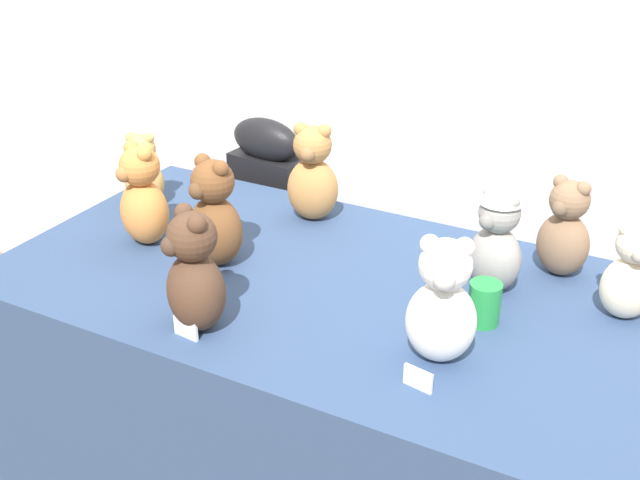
{
  "coord_description": "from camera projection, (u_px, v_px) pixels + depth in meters",
  "views": [
    {
      "loc": [
        0.85,
        -1.36,
        1.84
      ],
      "look_at": [
        0.0,
        0.25,
        0.91
      ],
      "focal_mm": 43.44,
      "sensor_mm": 36.0,
      "label": 1
    }
  ],
  "objects": [
    {
      "name": "teddy_bear_snow",
      "position": [
        442.0,
        304.0,
        1.71
      ],
      "size": [
        0.19,
        0.18,
        0.31
      ],
      "rotation": [
        0.0,
        0.0,
        0.3
      ],
      "color": "white",
      "rests_on": "display_table"
    },
    {
      "name": "teddy_bear_mocha",
      "position": [
        565.0,
        230.0,
        2.07
      ],
      "size": [
        0.17,
        0.16,
        0.28
      ],
      "rotation": [
        0.0,
        0.0,
        -0.31
      ],
      "color": "#7F6047",
      "rests_on": "display_table"
    },
    {
      "name": "teddy_bear_chestnut",
      "position": [
        215.0,
        215.0,
        2.12
      ],
      "size": [
        0.19,
        0.18,
        0.32
      ],
      "rotation": [
        0.0,
        0.0,
        -0.28
      ],
      "color": "brown",
      "rests_on": "display_table"
    },
    {
      "name": "teddy_bear_honey",
      "position": [
        143.0,
        172.0,
        2.48
      ],
      "size": [
        0.16,
        0.15,
        0.25
      ],
      "rotation": [
        0.0,
        0.0,
        0.36
      ],
      "color": "tan",
      "rests_on": "display_table"
    },
    {
      "name": "teddy_bear_caramel",
      "position": [
        313.0,
        175.0,
        2.38
      ],
      "size": [
        0.18,
        0.17,
        0.31
      ],
      "rotation": [
        0.0,
        0.0,
        0.21
      ],
      "color": "#B27A42",
      "rests_on": "display_table"
    },
    {
      "name": "display_table",
      "position": [
        320.0,
        395.0,
        2.28
      ],
      "size": [
        1.76,
        0.97,
        0.79
      ],
      "primitive_type": "cube",
      "color": "navy",
      "rests_on": "ground_plane"
    },
    {
      "name": "name_card_front_left",
      "position": [
        186.0,
        328.0,
        1.84
      ],
      "size": [
        0.07,
        0.02,
        0.05
      ],
      "primitive_type": "cube",
      "rotation": [
        0.0,
        0.0,
        -0.11
      ],
      "color": "white",
      "rests_on": "display_table"
    },
    {
      "name": "instrument_case",
      "position": [
        269.0,
        241.0,
        2.94
      ],
      "size": [
        0.29,
        0.15,
        0.98
      ],
      "rotation": [
        0.0,
        0.0,
        -0.12
      ],
      "color": "black",
      "rests_on": "ground_plane"
    },
    {
      "name": "teddy_bear_ash",
      "position": [
        497.0,
        236.0,
        1.99
      ],
      "size": [
        0.18,
        0.17,
        0.32
      ],
      "rotation": [
        0.0,
        0.0,
        -0.38
      ],
      "color": "gray",
      "rests_on": "display_table"
    },
    {
      "name": "wall_back",
      "position": [
        429.0,
        37.0,
        2.44
      ],
      "size": [
        7.0,
        0.08,
        2.6
      ],
      "primitive_type": "cube",
      "color": "white",
      "rests_on": "ground_plane"
    },
    {
      "name": "teddy_bear_cream",
      "position": [
        631.0,
        274.0,
        1.88
      ],
      "size": [
        0.16,
        0.15,
        0.26
      ],
      "rotation": [
        0.0,
        0.0,
        0.35
      ],
      "color": "beige",
      "rests_on": "display_table"
    },
    {
      "name": "name_card_front_middle",
      "position": [
        418.0,
        379.0,
        1.67
      ],
      "size": [
        0.07,
        0.02,
        0.05
      ],
      "primitive_type": "cube",
      "rotation": [
        0.0,
        0.0,
        -0.19
      ],
      "color": "white",
      "rests_on": "display_table"
    },
    {
      "name": "teddy_bear_cocoa",
      "position": [
        194.0,
        275.0,
        1.83
      ],
      "size": [
        0.21,
        0.2,
        0.32
      ],
      "rotation": [
        0.0,
        0.0,
        -0.53
      ],
      "color": "#4C3323",
      "rests_on": "display_table"
    },
    {
      "name": "teddy_bear_ginger",
      "position": [
        143.0,
        198.0,
        2.23
      ],
      "size": [
        0.19,
        0.18,
        0.31
      ],
      "rotation": [
        0.0,
        0.0,
        -0.35
      ],
      "color": "#D17F3D",
      "rests_on": "display_table"
    },
    {
      "name": "party_cup_green",
      "position": [
        484.0,
        303.0,
        1.88
      ],
      "size": [
        0.08,
        0.08,
        0.11
      ],
      "primitive_type": "cylinder",
      "color": "#238C3D",
      "rests_on": "display_table"
    }
  ]
}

